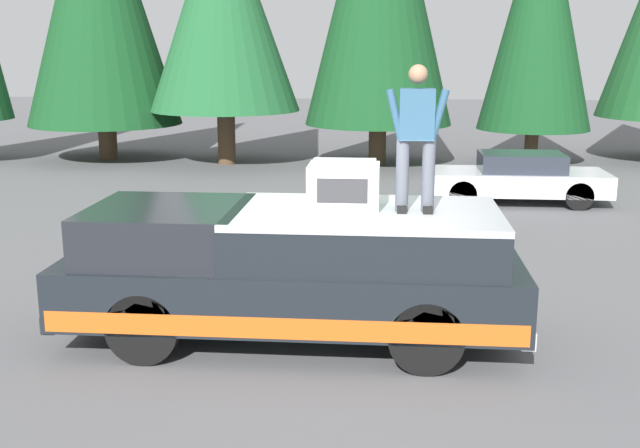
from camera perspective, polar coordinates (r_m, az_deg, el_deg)
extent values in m
plane|color=#565659|center=(9.58, 1.24, -8.56)|extent=(90.00, 90.00, 0.00)
cube|color=black|center=(9.37, -2.10, -4.53)|extent=(2.00, 5.50, 0.70)
cube|color=#CC5619|center=(9.43, -2.09, -5.64)|extent=(2.01, 5.39, 0.24)
cube|color=black|center=(9.50, -11.23, -0.46)|extent=(1.84, 1.87, 0.60)
cube|color=black|center=(9.14, 3.35, -1.02)|extent=(1.92, 3.19, 0.52)
cube|color=#A8AAAF|center=(9.07, 3.37, 0.82)|extent=(1.94, 3.19, 0.08)
cube|color=#232326|center=(10.14, -17.43, -5.37)|extent=(1.96, 0.16, 0.20)
cube|color=#B2B5BA|center=(9.52, 14.30, -6.37)|extent=(1.96, 0.16, 0.20)
cylinder|color=black|center=(9.02, -12.97, -7.47)|extent=(0.30, 0.84, 0.84)
cylinder|color=black|center=(10.56, -10.16, -4.29)|extent=(0.30, 0.84, 0.84)
cylinder|color=black|center=(8.61, 7.90, -8.25)|extent=(0.30, 0.84, 0.84)
cylinder|color=black|center=(10.21, 7.46, -4.79)|extent=(0.30, 0.84, 0.84)
cube|color=silver|center=(9.15, 1.79, 2.85)|extent=(0.64, 0.84, 0.52)
cube|color=#2D2D30|center=(8.83, 1.67, 2.48)|extent=(0.01, 0.59, 0.29)
cube|color=#99999E|center=(9.10, 1.80, 4.59)|extent=(0.58, 0.76, 0.04)
cylinder|color=#4C515B|center=(8.96, 8.07, 3.56)|extent=(0.15, 0.15, 0.84)
cube|color=black|center=(9.00, 8.00, 1.13)|extent=(0.26, 0.11, 0.08)
cylinder|color=#4C515B|center=(8.95, 6.15, 3.60)|extent=(0.15, 0.15, 0.84)
cube|color=black|center=(8.98, 6.09, 1.17)|extent=(0.26, 0.11, 0.08)
cube|color=#335B7A|center=(8.87, 7.24, 8.11)|extent=(0.24, 0.40, 0.58)
sphere|color=#A37A5B|center=(8.84, 7.32, 11.01)|extent=(0.22, 0.22, 0.22)
cylinder|color=#335B7A|center=(8.85, 8.85, 8.05)|extent=(0.09, 0.23, 0.58)
cylinder|color=#335B7A|center=(8.83, 5.64, 8.13)|extent=(0.09, 0.23, 0.58)
cube|color=silver|center=(18.27, 14.37, 3.07)|extent=(1.64, 4.10, 0.50)
cube|color=#282D38|center=(18.22, 14.76, 4.49)|extent=(1.31, 1.89, 0.42)
cylinder|color=black|center=(17.44, 10.58, 2.19)|extent=(0.20, 0.62, 0.62)
cylinder|color=black|center=(18.85, 10.18, 3.02)|extent=(0.20, 0.62, 0.62)
cylinder|color=black|center=(17.86, 18.73, 1.98)|extent=(0.20, 0.62, 0.62)
cylinder|color=black|center=(19.24, 17.75, 2.80)|extent=(0.20, 0.62, 0.62)
cylinder|color=#4C3826|center=(24.46, 15.44, 5.57)|extent=(0.41, 0.41, 1.08)
cone|color=#14421E|center=(24.30, 16.05, 15.19)|extent=(3.38, 3.38, 7.11)
cylinder|color=#4C3826|center=(23.66, 4.29, 5.96)|extent=(0.53, 0.53, 1.24)
cylinder|color=#4C3826|center=(23.82, -6.98, 6.43)|extent=(0.54, 0.54, 1.64)
cone|color=#1E562D|center=(23.70, -7.25, 16.08)|extent=(4.51, 4.51, 6.36)
cylinder|color=#4C3826|center=(25.59, -15.52, 5.93)|extent=(0.57, 0.57, 1.13)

